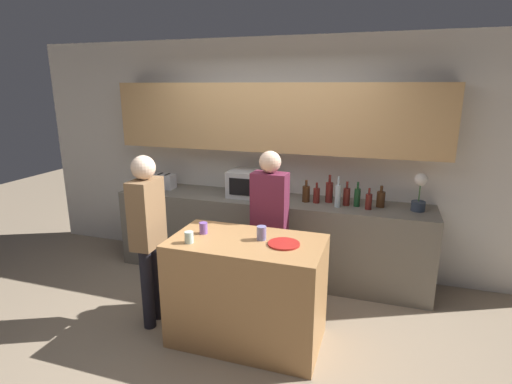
% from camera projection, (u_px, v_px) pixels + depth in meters
% --- Properties ---
extents(ground_plane, '(14.00, 14.00, 0.00)m').
position_uv_depth(ground_plane, '(223.00, 340.00, 3.51)').
color(ground_plane, gray).
extents(back_wall, '(6.40, 0.40, 2.70)m').
position_uv_depth(back_wall, '(276.00, 142.00, 4.63)').
color(back_wall, silver).
rests_on(back_wall, ground_plane).
extents(back_counter, '(3.60, 0.62, 0.92)m').
position_uv_depth(back_counter, '(268.00, 236.00, 4.66)').
color(back_counter, '#6B665B').
rests_on(back_counter, ground_plane).
extents(kitchen_island, '(1.28, 0.71, 0.93)m').
position_uv_depth(kitchen_island, '(247.00, 291.00, 3.43)').
color(kitchen_island, '#B27F4C').
rests_on(kitchen_island, ground_plane).
extents(microwave, '(0.52, 0.39, 0.30)m').
position_uv_depth(microwave, '(252.00, 184.00, 4.60)').
color(microwave, '#B7BABC').
rests_on(microwave, back_counter).
extents(toaster, '(0.26, 0.16, 0.18)m').
position_uv_depth(toaster, '(164.00, 181.00, 4.96)').
color(toaster, silver).
rests_on(toaster, back_counter).
extents(potted_plant, '(0.14, 0.14, 0.40)m').
position_uv_depth(potted_plant, '(420.00, 192.00, 4.05)').
color(potted_plant, '#333D4C').
rests_on(potted_plant, back_counter).
extents(bottle_0, '(0.08, 0.08, 0.25)m').
position_uv_depth(bottle_0, '(306.00, 194.00, 4.39)').
color(bottle_0, '#472814').
rests_on(bottle_0, back_counter).
extents(bottle_1, '(0.07, 0.07, 0.23)m').
position_uv_depth(bottle_1, '(316.00, 195.00, 4.35)').
color(bottle_1, maroon).
rests_on(bottle_1, back_counter).
extents(bottle_2, '(0.08, 0.08, 0.31)m').
position_uv_depth(bottle_2, '(329.00, 192.00, 4.37)').
color(bottle_2, maroon).
rests_on(bottle_2, back_counter).
extents(bottle_3, '(0.06, 0.06, 0.33)m').
position_uv_depth(bottle_3, '(338.00, 195.00, 4.19)').
color(bottle_3, silver).
rests_on(bottle_3, back_counter).
extents(bottle_4, '(0.07, 0.07, 0.26)m').
position_uv_depth(bottle_4, '(347.00, 196.00, 4.26)').
color(bottle_4, maroon).
rests_on(bottle_4, back_counter).
extents(bottle_5, '(0.07, 0.07, 0.27)m').
position_uv_depth(bottle_5, '(357.00, 197.00, 4.23)').
color(bottle_5, '#194723').
rests_on(bottle_5, back_counter).
extents(bottle_6, '(0.07, 0.07, 0.23)m').
position_uv_depth(bottle_6, '(369.00, 201.00, 4.12)').
color(bottle_6, maroon).
rests_on(bottle_6, back_counter).
extents(bottle_7, '(0.09, 0.09, 0.23)m').
position_uv_depth(bottle_7, '(381.00, 199.00, 4.20)').
color(bottle_7, '#472814').
rests_on(bottle_7, back_counter).
extents(plate_on_island, '(0.26, 0.26, 0.01)m').
position_uv_depth(plate_on_island, '(284.00, 244.00, 3.21)').
color(plate_on_island, red).
rests_on(plate_on_island, kitchen_island).
extents(cup_0, '(0.07, 0.07, 0.10)m').
position_uv_depth(cup_0, '(203.00, 228.00, 3.45)').
color(cup_0, '#8258B9').
rests_on(cup_0, kitchen_island).
extents(cup_1, '(0.07, 0.07, 0.10)m').
position_uv_depth(cup_1, '(189.00, 237.00, 3.24)').
color(cup_1, silver).
rests_on(cup_1, kitchen_island).
extents(cup_2, '(0.08, 0.08, 0.12)m').
position_uv_depth(cup_2, '(262.00, 233.00, 3.30)').
color(cup_2, '#7C7DB2').
rests_on(cup_2, kitchen_island).
extents(person_left, '(0.35, 0.21, 1.58)m').
position_uv_depth(person_left, '(270.00, 217.00, 3.86)').
color(person_left, black).
rests_on(person_left, ground_plane).
extents(person_center, '(0.21, 0.35, 1.60)m').
position_uv_depth(person_center, '(148.00, 228.00, 3.55)').
color(person_center, black).
rests_on(person_center, ground_plane).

